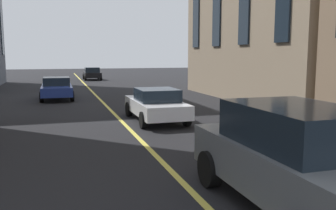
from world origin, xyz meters
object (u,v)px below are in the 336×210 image
Objects in this scene: car_black_parked_a at (92,74)px; car_white_parked_b at (156,104)px; car_grey_mid at (296,158)px; car_blue_far at (57,88)px.

car_black_parked_a is 0.89× the size of car_white_parked_b.
car_blue_far is at bearing 12.04° from car_grey_mid.
car_black_parked_a is 0.89× the size of car_blue_far.
car_black_parked_a is at bearing -12.11° from car_blue_far.
car_white_parked_b is at bearing -156.90° from car_blue_far.
car_grey_mid is at bearing -179.95° from car_white_parked_b.
car_grey_mid reaches higher than car_blue_far.
car_grey_mid is 1.07× the size of car_white_parked_b.
car_grey_mid is at bearing -179.78° from car_black_parked_a.
car_grey_mid is 19.00m from car_blue_far.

